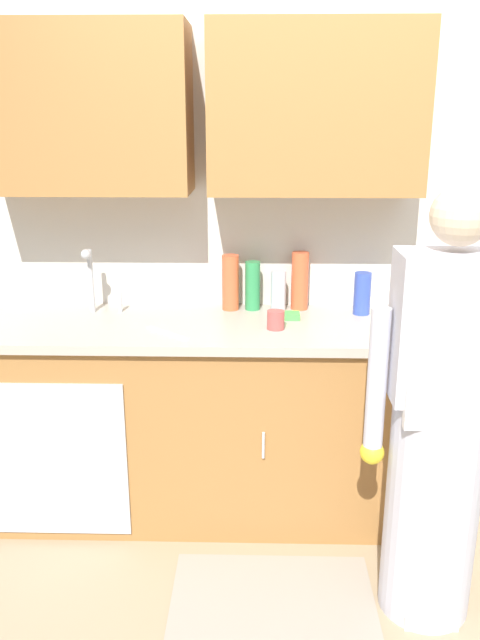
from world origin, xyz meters
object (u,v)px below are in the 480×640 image
bottle_dish_liquid (231,283)px  sponge (288,316)px  cup_by_sink (276,320)px  bottle_water_tall (300,281)px  bottle_water_short (278,291)px  bottle_cleaner_spray (362,293)px  person_at_sink (438,445)px  sink (94,324)px  bottle_soap (253,286)px  knife_on_counter (167,334)px

bottle_dish_liquid → sponge: 0.33m
cup_by_sink → sponge: bearing=68.6°
bottle_water_tall → bottle_water_short: bearing=-163.9°
bottle_water_short → bottle_cleaner_spray: bearing=-7.0°
person_at_sink → bottle_water_short: bearing=122.9°
sink → cup_by_sink: 0.82m
bottle_water_tall → sponge: bottle_water_tall is taller
sink → cup_by_sink: bearing=-6.4°
bottle_cleaner_spray → bottle_soap: 0.51m
person_at_sink → bottle_dish_liquid: size_ratio=6.15×
bottle_dish_liquid → bottle_water_tall: (0.33, 0.02, 0.01)m
person_at_sink → bottle_soap: size_ratio=6.97×
bottle_water_tall → sponge: 0.22m
person_at_sink → bottle_soap: person_at_sink is taller
bottle_water_tall → bottle_soap: bearing=-176.2°
bottle_water_tall → cup_by_sink: bearing=-111.1°
person_at_sink → sponge: size_ratio=14.73×
sink → bottle_cleaner_spray: sink is taller
bottle_soap → cup_by_sink: size_ratio=2.82×
person_at_sink → bottle_water_tall: size_ratio=5.88×
bottle_soap → person_at_sink: bearing=-52.2°
person_at_sink → bottle_cleaner_spray: person_at_sink is taller
bottle_water_short → bottle_water_tall: bearing=16.1°
person_at_sink → sponge: bearing=125.6°
bottle_cleaner_spray → knife_on_counter: bearing=-159.8°
cup_by_sink → knife_on_counter: (-0.46, -0.08, -0.04)m
person_at_sink → bottle_water_tall: (-0.45, 0.89, 0.39)m
bottle_dish_liquid → cup_by_sink: bearing=-54.9°
bottle_water_short → cup_by_sink: (-0.02, -0.28, -0.05)m
bottle_water_short → person_at_sink: bearing=-57.1°
sink → person_at_sink: bearing=-25.6°
sink → bottle_water_short: bearing=12.9°
sink → bottle_soap: bearing=16.1°
bottle_water_tall → cup_by_sink: (-0.12, -0.31, -0.10)m
bottle_water_short → bottle_water_tall: (0.10, 0.03, 0.04)m
bottle_water_short → bottle_dish_liquid: bearing=177.0°
bottle_cleaner_spray → bottle_dish_liquid: (-0.61, 0.06, 0.03)m
sponge → person_at_sink: bearing=-54.4°
bottle_dish_liquid → bottle_soap: bearing=1.5°
bottle_water_tall → bottle_cleaner_spray: bearing=-15.1°
person_at_sink → bottle_dish_liquid: (-0.78, 0.87, 0.38)m
bottle_water_short → cup_by_sink: bottle_water_short is taller
bottle_cleaner_spray → bottle_dish_liquid: 0.62m
bottle_dish_liquid → bottle_water_tall: bottle_water_tall is taller
sink → cup_by_sink: size_ratio=6.06×
knife_on_counter → bottle_dish_liquid: bearing=97.4°
bottle_dish_liquid → sponge: bottle_dish_liquid is taller
knife_on_counter → bottle_water_short: bearing=78.6°
bottle_soap → bottle_water_tall: 0.23m
sink → sponge: (0.88, 0.06, 0.03)m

